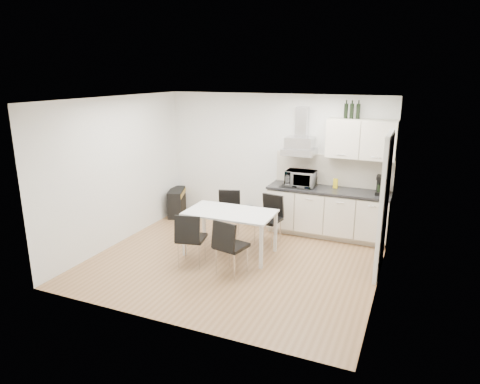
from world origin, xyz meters
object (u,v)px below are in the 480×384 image
object	(u,v)px
kitchenette	(331,193)
chair_far_left	(228,215)
dining_table	(230,216)
chair_near_left	(192,239)
floor_speaker	(248,214)
guitar_amp	(177,202)
chair_near_right	(232,247)
chair_far_right	(268,220)

from	to	relation	value
kitchenette	chair_far_left	size ratio (longest dim) A/B	2.86
dining_table	chair_near_left	size ratio (longest dim) A/B	1.68
chair_near_left	floor_speaker	xyz separation A→B (m)	(0.04, 2.30, -0.28)
chair_far_left	guitar_amp	xyz separation A→B (m)	(-1.58, 0.78, -0.15)
dining_table	chair_far_left	size ratio (longest dim) A/B	1.68
chair_near_right	chair_near_left	bearing A→B (deg)	-171.91
floor_speaker	chair_far_right	bearing A→B (deg)	-72.06
chair_far_right	floor_speaker	world-z (taller)	chair_far_right
dining_table	chair_far_right	size ratio (longest dim) A/B	1.68
dining_table	chair_near_left	xyz separation A→B (m)	(-0.39, -0.64, -0.23)
chair_near_right	guitar_amp	xyz separation A→B (m)	(-2.24, 2.09, -0.15)
chair_far_right	chair_far_left	bearing A→B (deg)	10.39
chair_far_right	chair_near_left	distance (m)	1.54
dining_table	guitar_amp	size ratio (longest dim) A/B	1.99
dining_table	chair_far_left	world-z (taller)	chair_far_left
chair_far_left	chair_near_left	distance (m)	1.27
chair_near_left	chair_far_left	bearing A→B (deg)	75.20
kitchenette	guitar_amp	bearing A→B (deg)	-178.52
kitchenette	dining_table	world-z (taller)	kitchenette
kitchenette	chair_far_left	bearing A→B (deg)	-153.09
chair_near_left	guitar_amp	xyz separation A→B (m)	(-1.52, 2.05, -0.15)
dining_table	chair_near_right	bearing A→B (deg)	-65.17
chair_near_left	chair_far_right	bearing A→B (deg)	45.52
dining_table	floor_speaker	bearing A→B (deg)	100.72
chair_near_right	guitar_amp	size ratio (longest dim) A/B	1.18
dining_table	floor_speaker	distance (m)	1.77
chair_near_left	floor_speaker	bearing A→B (deg)	76.85
chair_far_left	chair_near_right	world-z (taller)	same
dining_table	guitar_amp	distance (m)	2.40
guitar_amp	kitchenette	bearing A→B (deg)	-19.81
chair_near_left	chair_near_right	distance (m)	0.72
chair_near_left	chair_near_right	size ratio (longest dim) A/B	1.00
floor_speaker	kitchenette	bearing A→B (deg)	-25.53
chair_near_right	chair_far_right	bearing A→B (deg)	97.00
kitchenette	dining_table	bearing A→B (deg)	-132.49
kitchenette	chair_far_right	bearing A→B (deg)	-138.14
chair_far_left	guitar_amp	bearing A→B (deg)	-43.95
chair_near_left	guitar_amp	distance (m)	2.56
chair_far_right	dining_table	bearing A→B (deg)	65.02
kitchenette	chair_far_left	xyz separation A→B (m)	(-1.69, -0.86, -0.39)
chair_far_left	guitar_amp	size ratio (longest dim) A/B	1.18
guitar_amp	floor_speaker	distance (m)	1.59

